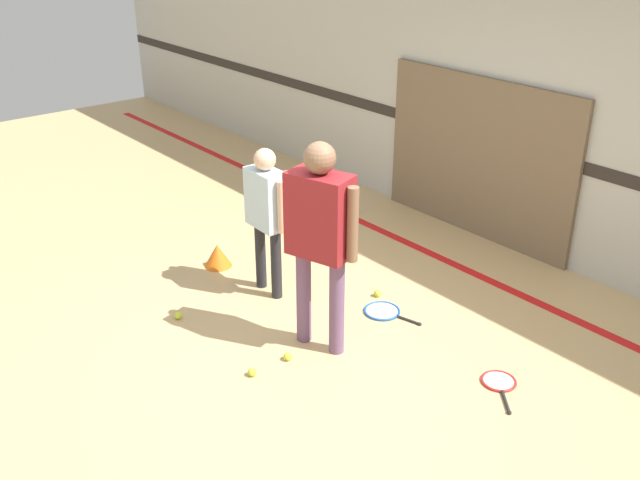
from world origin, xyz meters
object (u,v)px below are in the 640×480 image
(person_student_left, at_px, (266,206))
(tennis_ball_by_spare_racket, at_px, (378,293))
(racket_second_spare, at_px, (499,383))
(person_instructor, at_px, (320,226))
(tennis_ball_stray_left, at_px, (252,372))
(racket_spare_on_floor, at_px, (384,311))
(tennis_ball_near_instructor, at_px, (288,356))
(training_cone, at_px, (218,255))
(tennis_ball_stray_right, at_px, (178,315))

(person_student_left, height_order, tennis_ball_by_spare_racket, person_student_left)
(person_student_left, xyz_separation_m, racket_second_spare, (2.18, 0.48, -0.82))
(person_instructor, bearing_deg, tennis_ball_stray_left, -107.43)
(racket_spare_on_floor, relative_size, tennis_ball_near_instructor, 8.51)
(racket_spare_on_floor, distance_m, training_cone, 1.76)
(racket_second_spare, relative_size, tennis_ball_stray_right, 7.10)
(tennis_ball_stray_left, bearing_deg, person_instructor, 89.11)
(racket_second_spare, xyz_separation_m, training_cone, (-2.89, -0.56, 0.10))
(person_instructor, distance_m, person_student_left, 0.99)
(person_instructor, height_order, training_cone, person_instructor)
(person_instructor, distance_m, tennis_ball_by_spare_racket, 1.36)
(tennis_ball_by_spare_racket, height_order, tennis_ball_stray_right, same)
(person_instructor, relative_size, training_cone, 6.36)
(tennis_ball_stray_left, relative_size, training_cone, 0.25)
(tennis_ball_by_spare_racket, distance_m, tennis_ball_stray_left, 1.55)
(racket_spare_on_floor, bearing_deg, tennis_ball_near_instructor, -103.14)
(racket_spare_on_floor, relative_size, training_cone, 2.13)
(tennis_ball_by_spare_racket, distance_m, tennis_ball_stray_right, 1.74)
(racket_spare_on_floor, distance_m, racket_second_spare, 1.26)
(tennis_ball_stray_left, xyz_separation_m, tennis_ball_stray_right, (-1.05, -0.02, 0.00))
(person_student_left, relative_size, racket_second_spare, 2.87)
(person_student_left, bearing_deg, racket_second_spare, 14.09)
(racket_spare_on_floor, xyz_separation_m, tennis_ball_stray_right, (-1.04, -1.40, 0.02))
(tennis_ball_by_spare_racket, bearing_deg, tennis_ball_near_instructor, -77.93)
(tennis_ball_near_instructor, distance_m, training_cone, 1.72)
(person_instructor, xyz_separation_m, person_student_left, (-0.95, 0.20, -0.21))
(racket_spare_on_floor, xyz_separation_m, training_cone, (-1.64, -0.62, 0.10))
(tennis_ball_stray_right, bearing_deg, tennis_ball_by_spare_racket, 62.44)
(racket_second_spare, bearing_deg, training_cone, -127.83)
(person_instructor, relative_size, racket_spare_on_floor, 2.98)
(person_student_left, xyz_separation_m, tennis_ball_by_spare_racket, (0.70, 0.68, -0.80))
(racket_spare_on_floor, height_order, training_cone, training_cone)
(tennis_ball_by_spare_racket, distance_m, training_cone, 1.61)
(person_instructor, relative_size, tennis_ball_stray_right, 25.40)
(tennis_ball_stray_right, bearing_deg, person_instructor, 32.04)
(racket_second_spare, height_order, training_cone, training_cone)
(tennis_ball_stray_left, relative_size, tennis_ball_stray_right, 1.00)
(person_student_left, xyz_separation_m, tennis_ball_stray_right, (-0.11, -0.86, -0.80))
(tennis_ball_near_instructor, relative_size, tennis_ball_stray_left, 1.00)
(tennis_ball_stray_right, distance_m, training_cone, 0.99)
(person_student_left, xyz_separation_m, tennis_ball_near_instructor, (0.95, -0.52, -0.80))
(tennis_ball_by_spare_racket, bearing_deg, training_cone, -151.37)
(tennis_ball_near_instructor, xyz_separation_m, tennis_ball_stray_left, (-0.01, -0.32, 0.00))
(person_student_left, bearing_deg, racket_spare_on_floor, 31.61)
(racket_spare_on_floor, distance_m, tennis_ball_stray_left, 1.38)
(racket_second_spare, xyz_separation_m, tennis_ball_near_instructor, (-1.23, -1.00, 0.02))
(tennis_ball_near_instructor, height_order, tennis_ball_stray_left, same)
(tennis_ball_stray_left, xyz_separation_m, training_cone, (-1.65, 0.76, 0.08))
(racket_second_spare, bearing_deg, racket_spare_on_floor, -141.38)
(racket_spare_on_floor, relative_size, tennis_ball_by_spare_racket, 8.51)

